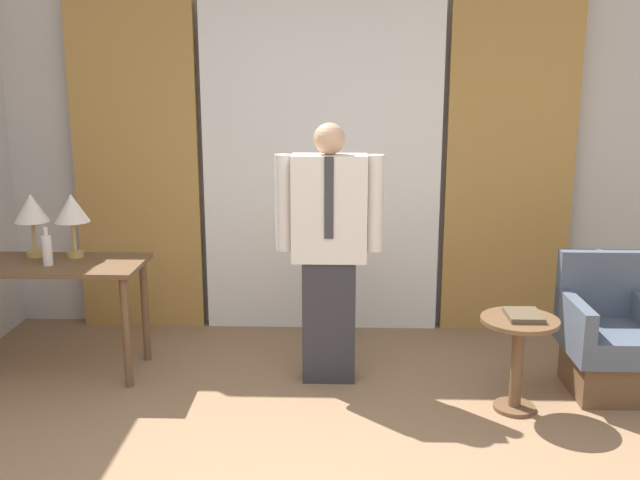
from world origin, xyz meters
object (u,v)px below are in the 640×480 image
at_px(book, 524,315).
at_px(side_table, 518,348).
at_px(table_lamp_right, 72,211).
at_px(bottle_by_lamp, 47,250).
at_px(table_lamp_left, 32,210).
at_px(person, 329,246).
at_px(desk, 48,279).
at_px(armchair, 608,341).

bearing_deg(book, side_table, -149.89).
xyz_separation_m(table_lamp_right, book, (2.82, -0.60, -0.48)).
bearing_deg(bottle_by_lamp, table_lamp_left, 128.74).
height_order(table_lamp_left, person, person).
height_order(bottle_by_lamp, book, bottle_by_lamp).
xyz_separation_m(table_lamp_left, bottle_by_lamp, (0.17, -0.21, -0.21)).
bearing_deg(desk, table_lamp_right, 47.89).
distance_m(table_lamp_left, bottle_by_lamp, 0.35).
bearing_deg(armchair, desk, 177.15).
relative_size(desk, book, 5.23).
relative_size(table_lamp_right, bottle_by_lamp, 1.71).
relative_size(bottle_by_lamp, person, 0.15).
bearing_deg(table_lamp_left, person, -6.09).
xyz_separation_m(table_lamp_left, table_lamp_right, (0.27, 0.00, 0.00)).
xyz_separation_m(table_lamp_left, armchair, (3.69, -0.33, -0.74)).
xyz_separation_m(table_lamp_right, armchair, (3.42, -0.33, -0.74)).
bearing_deg(table_lamp_right, side_table, -12.36).
distance_m(desk, table_lamp_left, 0.47).
distance_m(table_lamp_left, side_table, 3.20).
distance_m(bottle_by_lamp, armchair, 3.56).
xyz_separation_m(bottle_by_lamp, armchair, (3.52, -0.11, -0.53)).
xyz_separation_m(table_lamp_right, bottle_by_lamp, (-0.09, -0.21, -0.21)).
bearing_deg(book, person, 160.91).
height_order(side_table, book, book).
bearing_deg(armchair, bottle_by_lamp, 178.21).
relative_size(bottle_by_lamp, armchair, 0.29).
bearing_deg(side_table, bottle_by_lamp, 172.16).
xyz_separation_m(armchair, book, (-0.60, -0.27, 0.26)).
bearing_deg(table_lamp_left, armchair, -5.03).
height_order(table_lamp_right, side_table, table_lamp_right).
relative_size(person, armchair, 1.95).
distance_m(side_table, book, 0.20).
bearing_deg(person, table_lamp_right, 172.96).
bearing_deg(table_lamp_left, desk, -47.89).
relative_size(bottle_by_lamp, book, 1.05).
relative_size(table_lamp_left, armchair, 0.50).
bearing_deg(table_lamp_right, bottle_by_lamp, -113.86).
xyz_separation_m(bottle_by_lamp, person, (1.79, 0.01, 0.04)).
xyz_separation_m(person, side_table, (1.11, -0.40, -0.51)).
bearing_deg(armchair, table_lamp_right, 174.58).
xyz_separation_m(desk, side_table, (2.93, -0.47, -0.26)).
xyz_separation_m(desk, table_lamp_left, (-0.13, 0.15, 0.42)).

